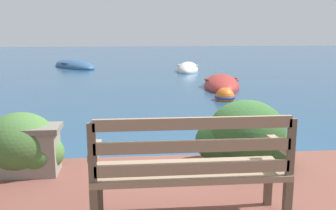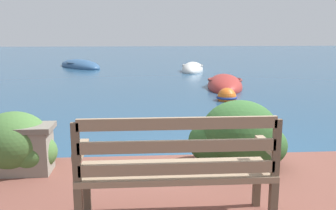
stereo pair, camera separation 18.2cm
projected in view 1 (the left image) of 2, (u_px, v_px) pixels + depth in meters
ground_plane at (217, 170)px, 4.84m from camera, size 80.00×80.00×0.00m
park_bench at (190, 167)px, 2.98m from camera, size 1.57×0.48×0.93m
hedge_clump_far_left at (20, 146)px, 4.15m from camera, size 0.99×0.71×0.67m
hedge_clump_left at (245, 137)px, 4.36m from camera, size 1.13×0.82×0.77m
rowboat_nearest at (221, 85)px, 11.96m from camera, size 1.56×3.06×0.69m
rowboat_mid at (188, 70)px, 16.76m from camera, size 1.44×2.50×0.71m
rowboat_far at (74, 66)px, 18.40m from camera, size 2.96×3.51×0.68m
mooring_buoy at (225, 97)px, 9.69m from camera, size 0.54×0.54×0.49m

